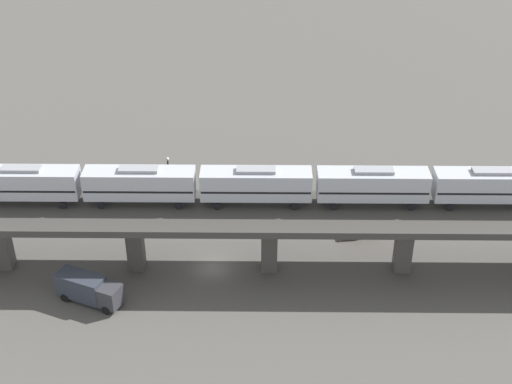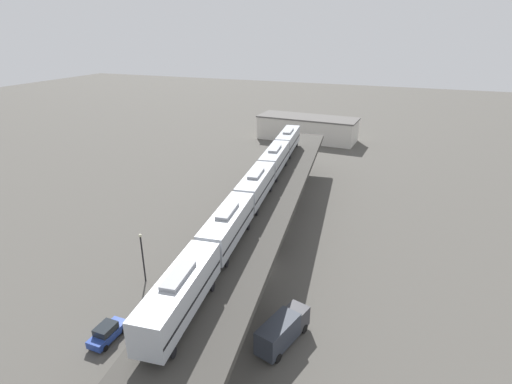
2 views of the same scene
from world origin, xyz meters
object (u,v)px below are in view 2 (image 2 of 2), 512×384
(subway_train, at_px, (256,185))
(warehouse_building, at_px, (307,128))
(street_car_blue, at_px, (107,332))
(delivery_truck, at_px, (283,330))
(street_lamp, at_px, (142,254))
(street_car_red, at_px, (244,207))
(street_car_black, at_px, (214,229))

(subway_train, height_order, warehouse_building, subway_train)
(street_car_blue, height_order, delivery_truck, delivery_truck)
(subway_train, distance_m, street_lamp, 17.57)
(warehouse_building, bearing_deg, subway_train, -82.26)
(subway_train, relative_size, warehouse_building, 2.14)
(subway_train, height_order, delivery_truck, subway_train)
(subway_train, distance_m, street_car_blue, 25.97)
(street_car_blue, distance_m, street_lamp, 11.09)
(street_car_red, xyz_separation_m, delivery_truck, (16.23, -28.61, 0.82))
(street_car_black, relative_size, street_car_blue, 1.00)
(street_car_black, relative_size, street_car_red, 0.94)
(street_car_black, bearing_deg, delivery_truck, -47.28)
(street_lamp, height_order, warehouse_building, street_lamp)
(street_lamp, relative_size, warehouse_building, 0.24)
(delivery_truck, distance_m, street_lamp, 20.54)
(street_car_blue, distance_m, warehouse_building, 87.68)
(delivery_truck, bearing_deg, subway_train, 119.29)
(street_lamp, bearing_deg, street_car_blue, -75.81)
(street_car_red, height_order, street_lamp, street_lamp)
(street_car_black, xyz_separation_m, delivery_truck, (17.42, -18.86, 0.82))
(delivery_truck, bearing_deg, street_car_red, 119.57)
(street_car_black, height_order, street_car_blue, same)
(street_car_black, xyz_separation_m, street_car_blue, (0.05, -24.99, 0.00))
(street_car_black, bearing_deg, street_car_red, 83.06)
(street_car_blue, bearing_deg, street_car_red, 88.13)
(street_car_black, relative_size, warehouse_building, 0.15)
(street_car_red, xyz_separation_m, street_lamp, (-3.74, -24.43, 3.17))
(delivery_truck, distance_m, warehouse_building, 83.53)
(street_car_black, height_order, street_lamp, street_lamp)
(street_car_red, height_order, warehouse_building, warehouse_building)
(subway_train, relative_size, delivery_truck, 8.26)
(delivery_truck, relative_size, street_lamp, 1.09)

